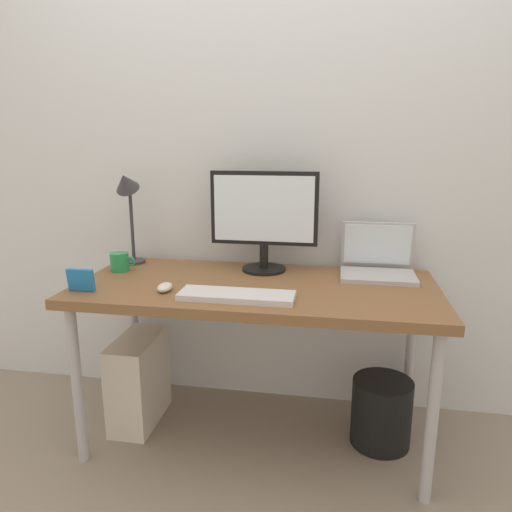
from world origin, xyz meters
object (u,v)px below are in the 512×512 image
at_px(desk, 256,298).
at_px(wastebasket, 381,412).
at_px(coffee_mug, 120,262).
at_px(keyboard, 237,296).
at_px(desk_lamp, 127,197).
at_px(mouse, 165,287).
at_px(photo_frame, 81,280).
at_px(laptop, 378,262).
at_px(computer_tower, 139,380).
at_px(monitor, 264,216).

xyz_separation_m(desk, wastebasket, (0.55, 0.05, -0.51)).
bearing_deg(coffee_mug, keyboard, -25.58).
xyz_separation_m(desk_lamp, mouse, (0.31, -0.37, -0.31)).
distance_m(desk, desk_lamp, 0.79).
bearing_deg(desk_lamp, photo_frame, -92.20).
height_order(laptop, coffee_mug, laptop).
xyz_separation_m(laptop, desk_lamp, (-1.16, -0.01, 0.27)).
xyz_separation_m(laptop, wastebasket, (0.04, -0.17, -0.63)).
distance_m(keyboard, computer_tower, 0.78).
height_order(desk_lamp, computer_tower, desk_lamp).
bearing_deg(photo_frame, desk, 18.41).
bearing_deg(coffee_mug, computer_tower, -34.48).
height_order(desk_lamp, mouse, desk_lamp).
bearing_deg(desk_lamp, keyboard, -34.02).
bearing_deg(keyboard, computer_tower, 155.91).
bearing_deg(desk_lamp, laptop, 0.69).
height_order(desk, photo_frame, photo_frame).
bearing_deg(computer_tower, wastebasket, 0.88).
xyz_separation_m(photo_frame, computer_tower, (0.10, 0.26, -0.56)).
bearing_deg(monitor, desk, -90.05).
bearing_deg(mouse, monitor, 47.62).
bearing_deg(coffee_mug, monitor, 10.36).
height_order(monitor, coffee_mug, monitor).
bearing_deg(mouse, computer_tower, 139.17).
relative_size(desk, computer_tower, 3.57).
distance_m(desk, computer_tower, 0.73).
relative_size(laptop, photo_frame, 2.91).
bearing_deg(photo_frame, coffee_mug, 87.05).
bearing_deg(keyboard, wastebasket, 23.30).
height_order(laptop, mouse, laptop).
bearing_deg(desk, photo_frame, -161.59).
xyz_separation_m(desk, photo_frame, (-0.67, -0.22, 0.11)).
distance_m(photo_frame, wastebasket, 1.39).
distance_m(desk, monitor, 0.38).
height_order(desk, wastebasket, desk).
relative_size(computer_tower, wastebasket, 1.40).
xyz_separation_m(photo_frame, wastebasket, (1.22, 0.27, -0.62)).
relative_size(laptop, mouse, 3.56).
relative_size(laptop, wastebasket, 1.07).
bearing_deg(coffee_mug, photo_frame, -92.95).
bearing_deg(computer_tower, coffee_mug, 145.52).
height_order(monitor, wastebasket, monitor).
relative_size(laptop, desk_lamp, 0.69).
height_order(desk, monitor, monitor).
distance_m(monitor, photo_frame, 0.82).
height_order(coffee_mug, wastebasket, coffee_mug).
xyz_separation_m(desk_lamp, wastebasket, (1.20, -0.16, -0.90)).
xyz_separation_m(keyboard, photo_frame, (-0.63, -0.02, 0.04)).
bearing_deg(desk_lamp, computer_tower, -65.40).
distance_m(laptop, wastebasket, 0.66).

